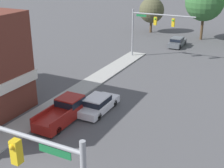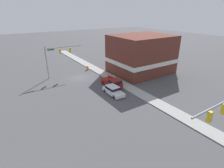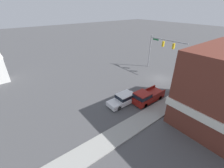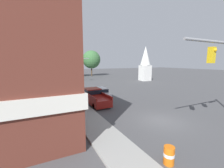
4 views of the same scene
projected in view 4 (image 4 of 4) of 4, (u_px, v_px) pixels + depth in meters
The scene contains 11 objects.
ground_plane at pixel (161, 121), 13.41m from camera, with size 200.00×200.00×0.00m, color #4C4C4F.
sidewalk_curb at pixel (103, 134), 10.87m from camera, with size 2.40×60.00×0.14m.
far_signal_assembly at pixel (66, 64), 36.34m from camera, with size 8.56×0.49×6.60m.
car_lead at pixel (99, 92), 22.20m from camera, with size 1.86×4.85×1.49m.
car_distant at pixel (67, 77), 44.73m from camera, with size 1.80×4.64×1.49m.
pickup_truck_parked at pixel (95, 96), 18.96m from camera, with size 1.97×5.22×1.81m.
construction_barrel at pixel (169, 155), 7.69m from camera, with size 0.57×0.57×0.95m.
church_steeple at pixel (145, 63), 41.83m from camera, with size 2.88×2.88×9.54m.
backdrop_tree_left_far at pixel (38, 66), 48.09m from camera, with size 4.61×4.61×6.42m.
backdrop_tree_left_mid at pixel (70, 59), 50.77m from camera, with size 6.38×6.38×9.54m.
backdrop_tree_center at pixel (91, 60), 55.57m from camera, with size 6.66×6.66×9.47m.
Camera 4 is at (-9.69, -9.44, 5.23)m, focal length 24.00 mm.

